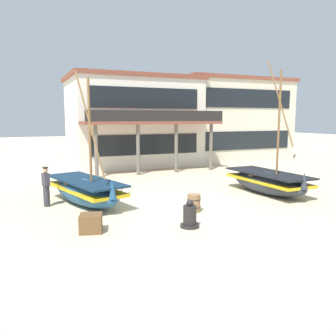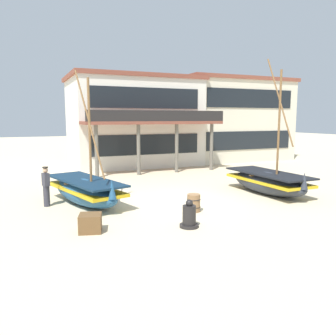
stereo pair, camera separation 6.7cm
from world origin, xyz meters
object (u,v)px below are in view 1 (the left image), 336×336
at_px(capstan_winch, 190,216).
at_px(wooden_barrel, 194,203).
at_px(fisherman_by_hull, 46,187).
at_px(harbor_building_main, 133,121).
at_px(fishing_boat_near_left, 268,182).
at_px(harbor_building_annex, 228,120).
at_px(cargo_crate, 91,223).
at_px(fishing_boat_centre_large, 85,190).

relative_size(capstan_winch, wooden_barrel, 1.38).
relative_size(fisherman_by_hull, capstan_winch, 1.75).
bearing_deg(fisherman_by_hull, harbor_building_main, 56.66).
bearing_deg(wooden_barrel, harbor_building_main, 81.25).
bearing_deg(fishing_boat_near_left, wooden_barrel, -163.32).
distance_m(harbor_building_main, harbor_building_annex, 9.08).
xyz_separation_m(cargo_crate, harbor_building_main, (6.50, 15.50, 3.14)).
xyz_separation_m(fishing_boat_centre_large, capstan_winch, (2.65, -4.62, -0.23)).
xyz_separation_m(fishing_boat_near_left, cargo_crate, (-9.14, -2.31, -0.30)).
bearing_deg(fisherman_by_hull, capstan_winch, -49.21).
xyz_separation_m(fishing_boat_near_left, harbor_building_main, (-2.64, 13.18, 2.84)).
bearing_deg(cargo_crate, fishing_boat_near_left, 14.21).
bearing_deg(wooden_barrel, cargo_crate, -168.70).
height_order(fishing_boat_centre_large, fisherman_by_hull, fishing_boat_centre_large).
bearing_deg(harbor_building_annex, harbor_building_main, -179.40).
bearing_deg(harbor_building_main, capstan_winch, -101.48).
height_order(fisherman_by_hull, harbor_building_main, harbor_building_main).
xyz_separation_m(wooden_barrel, harbor_building_annex, (11.33, 14.75, 3.20)).
bearing_deg(fishing_boat_near_left, fisherman_by_hull, 170.39).
xyz_separation_m(fisherman_by_hull, capstan_winch, (4.22, -4.89, -0.45)).
xyz_separation_m(capstan_winch, harbor_building_main, (3.32, 16.35, 3.06)).
relative_size(fishing_boat_near_left, cargo_crate, 9.13).
relative_size(fishing_boat_centre_large, wooden_barrel, 8.14).
xyz_separation_m(fishing_boat_near_left, capstan_winch, (-5.96, -3.17, -0.22)).
distance_m(fisherman_by_hull, wooden_barrel, 6.19).
relative_size(fishing_boat_near_left, harbor_building_annex, 0.64).
relative_size(fishing_boat_near_left, capstan_winch, 6.72).
distance_m(wooden_barrel, harbor_building_annex, 18.87).
distance_m(capstan_winch, wooden_barrel, 2.01).
bearing_deg(harbor_building_annex, capstan_winch, -127.02).
distance_m(fishing_boat_centre_large, cargo_crate, 3.82).
height_order(cargo_crate, harbor_building_main, harbor_building_main).
bearing_deg(capstan_winch, fishing_boat_near_left, 27.99).
distance_m(cargo_crate, harbor_building_annex, 22.28).
height_order(fishing_boat_near_left, fisherman_by_hull, fishing_boat_near_left).
relative_size(fisherman_by_hull, wooden_barrel, 2.41).
relative_size(fishing_boat_centre_large, fisherman_by_hull, 3.38).
relative_size(fishing_boat_centre_large, capstan_winch, 5.91).
height_order(capstan_winch, wooden_barrel, capstan_winch).
height_order(fishing_boat_centre_large, harbor_building_main, harbor_building_main).
relative_size(fisherman_by_hull, cargo_crate, 2.38).
bearing_deg(harbor_building_annex, fisherman_by_hull, -145.19).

